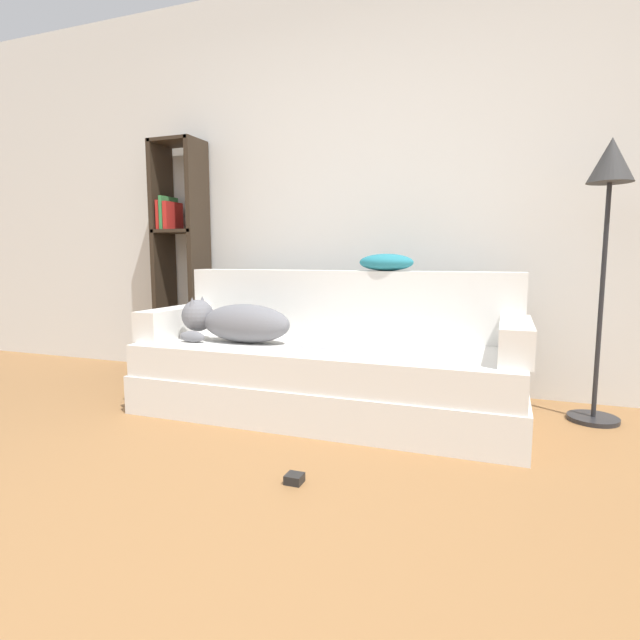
% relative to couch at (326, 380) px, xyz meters
% --- Properties ---
extents(ground_plane, '(20.00, 20.00, 0.00)m').
position_rel_couch_xyz_m(ground_plane, '(-0.03, -1.58, -0.19)').
color(ground_plane, olive).
extents(wall_back, '(7.11, 0.06, 2.70)m').
position_rel_couch_xyz_m(wall_back, '(-0.03, 0.75, 1.16)').
color(wall_back, silver).
rests_on(wall_back, ground_plane).
extents(couch, '(2.11, 0.83, 0.39)m').
position_rel_couch_xyz_m(couch, '(0.00, 0.00, 0.00)').
color(couch, silver).
rests_on(couch, ground_plane).
extents(couch_backrest, '(2.07, 0.15, 0.40)m').
position_rel_couch_xyz_m(couch_backrest, '(0.00, 0.34, 0.40)').
color(couch_backrest, silver).
rests_on(couch_backrest, couch).
extents(couch_arm_left, '(0.15, 0.64, 0.18)m').
position_rel_couch_xyz_m(couch_arm_left, '(-0.98, -0.01, 0.29)').
color(couch_arm_left, silver).
rests_on(couch_arm_left, couch).
extents(couch_arm_right, '(0.15, 0.64, 0.18)m').
position_rel_couch_xyz_m(couch_arm_right, '(0.98, -0.01, 0.29)').
color(couch_arm_right, silver).
rests_on(couch_arm_right, couch).
extents(dog, '(0.68, 0.24, 0.25)m').
position_rel_couch_xyz_m(dog, '(-0.52, -0.09, 0.32)').
color(dog, slate).
rests_on(dog, couch).
extents(laptop, '(0.33, 0.27, 0.02)m').
position_rel_couch_xyz_m(laptop, '(0.08, -0.07, 0.21)').
color(laptop, silver).
rests_on(laptop, couch).
extents(throw_pillow, '(0.32, 0.21, 0.10)m').
position_rel_couch_xyz_m(throw_pillow, '(0.25, 0.35, 0.65)').
color(throw_pillow, teal).
rests_on(throw_pillow, couch_backrest).
extents(bookshelf, '(0.36, 0.26, 1.71)m').
position_rel_couch_xyz_m(bookshelf, '(-1.35, 0.56, 0.75)').
color(bookshelf, '#2D2319').
rests_on(bookshelf, ground_plane).
extents(floor_lamp, '(0.26, 0.26, 1.47)m').
position_rel_couch_xyz_m(floor_lamp, '(1.39, 0.37, 0.97)').
color(floor_lamp, '#232326').
rests_on(floor_lamp, ground_plane).
extents(power_adapter, '(0.07, 0.07, 0.04)m').
position_rel_couch_xyz_m(power_adapter, '(0.18, -0.87, -0.17)').
color(power_adapter, black).
rests_on(power_adapter, ground_plane).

